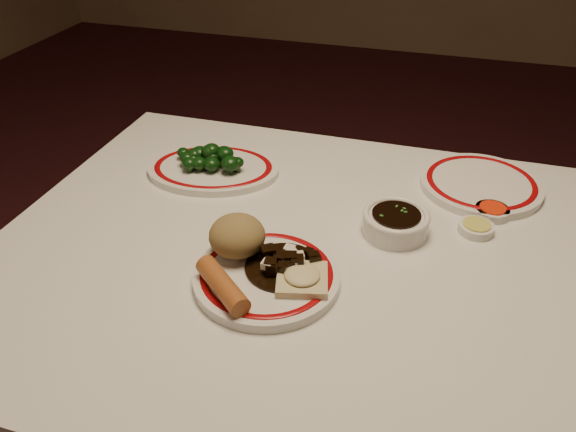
% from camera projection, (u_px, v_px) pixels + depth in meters
% --- Properties ---
extents(dining_table, '(1.20, 0.90, 0.75)m').
position_uv_depth(dining_table, '(329.00, 294.00, 1.02)').
color(dining_table, silver).
rests_on(dining_table, ground).
extents(main_plate, '(0.30, 0.30, 0.02)m').
position_uv_depth(main_plate, '(267.00, 276.00, 0.91)').
color(main_plate, silver).
rests_on(main_plate, dining_table).
extents(rice_mound, '(0.09, 0.09, 0.07)m').
position_uv_depth(rice_mound, '(237.00, 236.00, 0.93)').
color(rice_mound, olive).
rests_on(rice_mound, main_plate).
extents(spring_roll, '(0.11, 0.11, 0.03)m').
position_uv_depth(spring_roll, '(222.00, 285.00, 0.85)').
color(spring_roll, '#A75B29').
rests_on(spring_roll, main_plate).
extents(fried_wonton, '(0.10, 0.10, 0.02)m').
position_uv_depth(fried_wonton, '(302.00, 277.00, 0.88)').
color(fried_wonton, beige).
rests_on(fried_wonton, main_plate).
extents(stirfry_heap, '(0.13, 0.13, 0.03)m').
position_uv_depth(stirfry_heap, '(286.00, 263.00, 0.91)').
color(stirfry_heap, black).
rests_on(stirfry_heap, main_plate).
extents(broccoli_plate, '(0.32, 0.29, 0.02)m').
position_uv_depth(broccoli_plate, '(213.00, 169.00, 1.20)').
color(broccoli_plate, silver).
rests_on(broccoli_plate, dining_table).
extents(broccoli_pile, '(0.16, 0.09, 0.05)m').
position_uv_depth(broccoli_pile, '(209.00, 157.00, 1.18)').
color(broccoli_pile, '#23471C').
rests_on(broccoli_pile, broccoli_plate).
extents(soy_bowl, '(0.12, 0.12, 0.04)m').
position_uv_depth(soy_bowl, '(395.00, 224.00, 1.01)').
color(soy_bowl, silver).
rests_on(soy_bowl, dining_table).
extents(sweet_sour_dish, '(0.06, 0.06, 0.02)m').
position_uv_depth(sweet_sour_dish, '(492.00, 211.00, 1.07)').
color(sweet_sour_dish, silver).
rests_on(sweet_sour_dish, dining_table).
extents(mustard_dish, '(0.06, 0.06, 0.02)m').
position_uv_depth(mustard_dish, '(476.00, 228.00, 1.02)').
color(mustard_dish, silver).
rests_on(mustard_dish, dining_table).
extents(far_plate, '(0.29, 0.29, 0.02)m').
position_uv_depth(far_plate, '(481.00, 184.00, 1.15)').
color(far_plate, silver).
rests_on(far_plate, dining_table).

